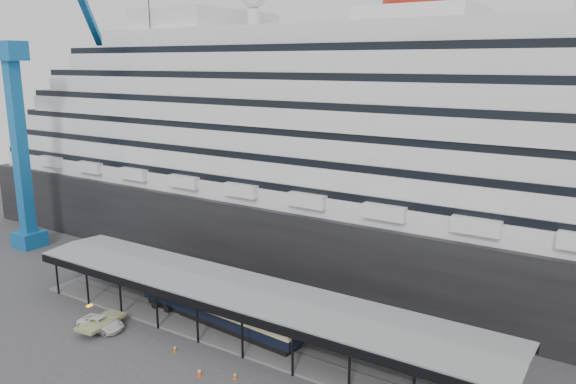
% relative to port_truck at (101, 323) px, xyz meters
% --- Properties ---
extents(ground, '(200.00, 200.00, 0.00)m').
position_rel_port_truck_xyz_m(ground, '(13.59, 2.66, -0.73)').
color(ground, '#3D3D40').
rests_on(ground, ground).
extents(cruise_ship, '(130.00, 30.00, 43.90)m').
position_rel_port_truck_xyz_m(cruise_ship, '(13.63, 34.66, 17.62)').
color(cruise_ship, black).
rests_on(cruise_ship, ground).
extents(platform_canopy, '(56.00, 9.18, 5.30)m').
position_rel_port_truck_xyz_m(platform_canopy, '(13.59, 7.66, 1.63)').
color(platform_canopy, slate).
rests_on(platform_canopy, ground).
extents(crane_blue, '(22.63, 19.19, 47.60)m').
position_rel_port_truck_xyz_m(crane_blue, '(-31.53, 13.28, 19.23)').
color(crane_blue, '#1664A8').
rests_on(crane_blue, ground).
extents(port_truck, '(5.51, 3.06, 1.46)m').
position_rel_port_truck_xyz_m(port_truck, '(0.00, 0.00, 0.00)').
color(port_truck, white).
rests_on(port_truck, ground).
extents(pullman_carriage, '(21.95, 4.65, 21.40)m').
position_rel_port_truck_xyz_m(pullman_carriage, '(9.93, 7.66, 1.87)').
color(pullman_carriage, black).
rests_on(pullman_carriage, ground).
extents(traffic_cone_left, '(0.45, 0.45, 0.74)m').
position_rel_port_truck_xyz_m(traffic_cone_left, '(10.07, 0.84, -0.36)').
color(traffic_cone_left, '#CF4E0B').
rests_on(traffic_cone_left, ground).
extents(traffic_cone_mid, '(0.46, 0.46, 0.83)m').
position_rel_port_truck_xyz_m(traffic_cone_mid, '(15.09, -1.18, -0.32)').
color(traffic_cone_mid, '#F6490D').
rests_on(traffic_cone_mid, ground).
extents(traffic_cone_right, '(0.47, 0.47, 0.70)m').
position_rel_port_truck_xyz_m(traffic_cone_right, '(18.17, 0.22, -0.38)').
color(traffic_cone_right, '#EC590D').
rests_on(traffic_cone_right, ground).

